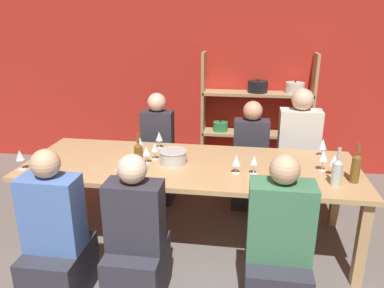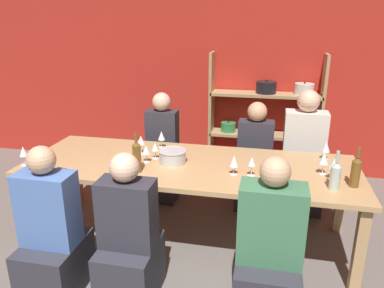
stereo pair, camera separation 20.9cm
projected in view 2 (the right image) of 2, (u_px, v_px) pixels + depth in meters
name	position (u px, v px, depth m)	size (l,w,h in m)	color
wall_back_red	(210.00, 69.00, 4.96)	(8.80, 0.06, 2.70)	red
shelf_unit	(266.00, 125.00, 4.83)	(1.41, 0.30, 1.59)	tan
dining_table	(190.00, 171.00, 3.36)	(2.94, 1.06, 0.77)	tan
mixing_bowl	(173.00, 156.00, 3.33)	(0.25, 0.25, 0.12)	#B7BABC
wine_bottle_green	(335.00, 175.00, 2.80)	(0.08, 0.08, 0.31)	#B2C6C1
wine_bottle_dark	(356.00, 171.00, 2.84)	(0.07, 0.07, 0.32)	brown
wine_bottle_amber	(137.00, 156.00, 3.11)	(0.07, 0.07, 0.34)	brown
wine_glass_red_a	(141.00, 141.00, 3.54)	(0.08, 0.08, 0.18)	white
wine_glass_white_a	(324.00, 159.00, 3.07)	(0.08, 0.08, 0.19)	white
wine_glass_red_b	(234.00, 162.00, 3.07)	(0.08, 0.08, 0.17)	white
wine_glass_red_c	(326.00, 147.00, 3.41)	(0.08, 0.08, 0.17)	white
wine_glass_empty_a	(117.00, 163.00, 3.06)	(0.08, 0.08, 0.15)	white
wine_glass_empty_b	(334.00, 164.00, 2.97)	(0.08, 0.08, 0.18)	white
wine_glass_red_d	(161.00, 136.00, 3.72)	(0.07, 0.07, 0.17)	white
wine_glass_empty_c	(23.00, 152.00, 3.26)	(0.07, 0.07, 0.18)	white
wine_glass_empty_d	(155.00, 147.00, 3.42)	(0.07, 0.07, 0.15)	white
wine_glass_red_e	(252.00, 162.00, 3.04)	(0.06, 0.06, 0.17)	white
wine_glass_white_b	(146.00, 150.00, 3.34)	(0.08, 0.08, 0.16)	white
cell_phone	(62.00, 170.00, 3.18)	(0.16, 0.10, 0.01)	#1E2338
person_near_a	(52.00, 241.00, 2.79)	(0.41, 0.51, 1.17)	#2D2D38
person_far_a	(302.00, 165.00, 4.05)	(0.43, 0.54, 1.31)	#2D2D38
person_near_b	(268.00, 262.00, 2.53)	(0.43, 0.54, 1.20)	#2D2D38
person_far_b	(254.00, 168.00, 4.10)	(0.37, 0.47, 1.17)	#2D2D38
person_near_c	(129.00, 247.00, 2.72)	(0.40, 0.50, 1.15)	#2D2D38
person_far_c	(163.00, 159.00, 4.27)	(0.34, 0.43, 1.24)	#2D2D38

